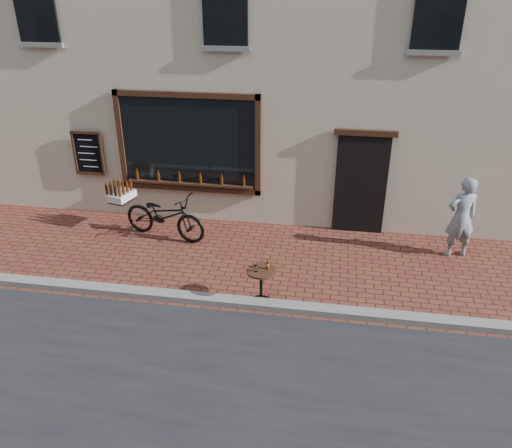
# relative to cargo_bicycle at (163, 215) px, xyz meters

# --- Properties ---
(ground) EXTENTS (90.00, 90.00, 0.00)m
(ground) POSITION_rel_cargo_bicycle_xyz_m (2.27, -2.48, -0.52)
(ground) COLOR #5B271D
(ground) RESTS_ON ground
(kerb) EXTENTS (90.00, 0.25, 0.12)m
(kerb) POSITION_rel_cargo_bicycle_xyz_m (2.27, -2.28, -0.46)
(kerb) COLOR slate
(kerb) RESTS_ON ground
(cargo_bicycle) EXTENTS (2.37, 1.14, 1.09)m
(cargo_bicycle) POSITION_rel_cargo_bicycle_xyz_m (0.00, 0.00, 0.00)
(cargo_bicycle) COLOR black
(cargo_bicycle) RESTS_ON ground
(bistro_table) EXTENTS (0.51, 0.51, 0.88)m
(bistro_table) POSITION_rel_cargo_bicycle_xyz_m (2.48, -2.13, -0.05)
(bistro_table) COLOR black
(bistro_table) RESTS_ON ground
(pedestrian) EXTENTS (0.71, 0.57, 1.70)m
(pedestrian) POSITION_rel_cargo_bicycle_xyz_m (6.14, 0.18, 0.33)
(pedestrian) COLOR gray
(pedestrian) RESTS_ON ground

